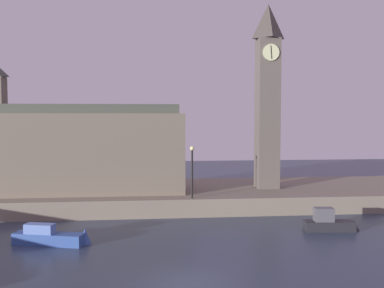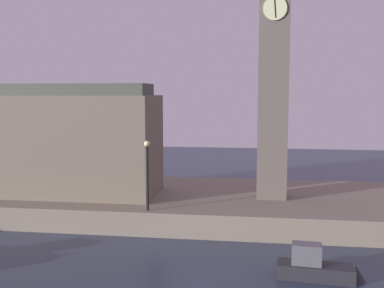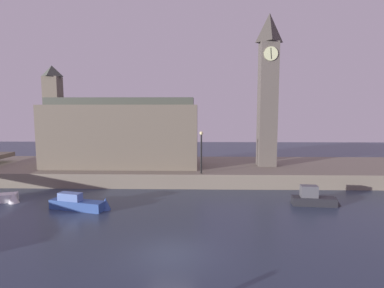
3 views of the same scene
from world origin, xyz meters
The scene contains 5 objects.
far_embankment centered at (0.00, 20.00, 0.75)m, with size 70.00×12.00×1.50m, color slate.
clock_tower centered at (9.31, 19.32, 10.29)m, with size 2.18×2.23×17.03m.
parliament_hall centered at (-7.56, 18.66, 5.31)m, with size 17.21×5.48×11.35m.
streetlamp centered at (1.78, 14.60, 4.14)m, with size 0.36×0.36×4.27m.
boat_barge_dark centered at (11.38, 9.10, 0.54)m, with size 4.13×1.51×1.72m.
Camera 2 is at (8.38, -12.18, 8.64)m, focal length 43.14 mm.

